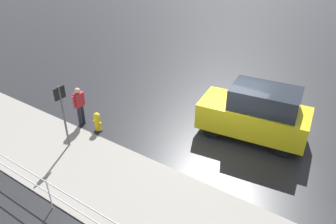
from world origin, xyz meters
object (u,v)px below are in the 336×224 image
at_px(moving_hatchback, 256,113).
at_px(fire_hydrant, 97,122).
at_px(sign_post, 62,108).
at_px(pedestrian, 79,103).

xyz_separation_m(moving_hatchback, fire_hydrant, (5.11, 2.98, -0.63)).
height_order(fire_hydrant, sign_post, sign_post).
distance_m(fire_hydrant, pedestrian, 1.02).
bearing_deg(sign_post, fire_hydrant, -98.08).
distance_m(moving_hatchback, pedestrian, 6.68).
bearing_deg(moving_hatchback, fire_hydrant, 30.30).
relative_size(moving_hatchback, sign_post, 1.71).
height_order(moving_hatchback, sign_post, sign_post).
height_order(moving_hatchback, pedestrian, moving_hatchback).
bearing_deg(pedestrian, sign_post, 117.86).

